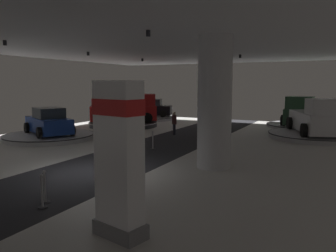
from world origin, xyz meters
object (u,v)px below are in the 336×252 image
at_px(pickup_truck_deep_right, 302,113).
at_px(display_platform_far_left, 124,124).
at_px(pickup_truck_far_left, 127,111).
at_px(display_car_mid_left, 49,122).
at_px(display_platform_mid_left, 49,136).
at_px(visitor_walking_far, 174,122).
at_px(brand_sign_pylon, 119,158).
at_px(display_platform_far_right, 314,135).
at_px(display_car_deep_left, 150,108).
at_px(pickup_truck_far_right, 317,119).
at_px(display_platform_deep_right, 302,125).
at_px(visitor_walking_near, 130,137).
at_px(display_platform_deep_left, 150,118).
at_px(column_right, 215,103).

bearing_deg(pickup_truck_deep_right, display_platform_far_left, -156.92).
height_order(pickup_truck_far_left, display_car_mid_left, pickup_truck_far_left).
xyz_separation_m(display_platform_mid_left, visitor_walking_far, (6.42, 5.17, 0.73)).
bearing_deg(brand_sign_pylon, display_car_mid_left, 141.42).
xyz_separation_m(pickup_truck_deep_right, display_car_mid_left, (-13.93, -13.24, -0.10)).
xyz_separation_m(display_platform_far_right, pickup_truck_far_left, (-14.31, -0.25, 1.12)).
xyz_separation_m(display_platform_far_left, pickup_truck_far_left, (0.26, 0.19, 1.10)).
bearing_deg(visitor_walking_far, display_car_deep_left, 128.57).
bearing_deg(pickup_truck_far_left, pickup_truck_far_right, -0.20).
xyz_separation_m(display_platform_far_right, display_platform_deep_right, (-1.22, 5.56, -0.04)).
relative_size(display_car_mid_left, visitor_walking_near, 2.87).
height_order(display_car_mid_left, visitor_walking_near, display_car_mid_left).
xyz_separation_m(pickup_truck_far_left, visitor_walking_far, (5.53, -2.57, -0.40)).
distance_m(display_platform_far_left, display_car_deep_left, 5.88).
bearing_deg(pickup_truck_far_right, display_platform_deep_left, 159.97).
bearing_deg(display_platform_far_right, display_platform_deep_left, 160.84).
distance_m(pickup_truck_far_left, pickup_truck_deep_right, 14.17).
distance_m(column_right, pickup_truck_far_right, 10.71).
bearing_deg(visitor_walking_near, display_car_mid_left, 167.02).
height_order(pickup_truck_deep_right, display_car_deep_left, pickup_truck_deep_right).
bearing_deg(visitor_walking_near, pickup_truck_deep_right, 65.75).
relative_size(display_platform_far_right, display_platform_deep_left, 1.15).
xyz_separation_m(brand_sign_pylon, pickup_truck_far_left, (-11.17, 17.35, -0.58)).
bearing_deg(display_platform_far_right, pickup_truck_far_right, -70.08).
xyz_separation_m(pickup_truck_far_right, display_platform_deep_left, (-15.41, 5.62, -1.09)).
height_order(display_platform_deep_right, visitor_walking_far, visitor_walking_far).
xyz_separation_m(display_platform_far_left, visitor_walking_near, (6.61, -9.23, 0.70)).
bearing_deg(visitor_walking_near, visitor_walking_far, 96.84).
relative_size(brand_sign_pylon, display_platform_far_right, 0.62).
bearing_deg(pickup_truck_deep_right, visitor_walking_near, -114.25).
xyz_separation_m(display_car_mid_left, visitor_walking_far, (6.39, 5.18, -0.17)).
relative_size(pickup_truck_far_right, display_platform_far_left, 1.00).
bearing_deg(display_platform_far_left, display_car_deep_left, 96.97).
bearing_deg(pickup_truck_deep_right, display_car_deep_left, 179.64).
bearing_deg(display_platform_mid_left, display_car_mid_left, -27.22).
bearing_deg(pickup_truck_far_right, display_platform_deep_right, 102.79).
bearing_deg(display_car_deep_left, display_platform_far_right, -19.23).
distance_m(pickup_truck_far_right, visitor_walking_far, 9.24).
height_order(display_platform_deep_right, visitor_walking_near, visitor_walking_near).
xyz_separation_m(pickup_truck_far_right, display_platform_far_left, (-14.68, -0.14, -1.06)).
bearing_deg(display_platform_mid_left, display_platform_deep_left, 90.45).
relative_size(brand_sign_pylon, display_car_deep_left, 0.79).
bearing_deg(display_platform_mid_left, visitor_walking_near, -13.04).
bearing_deg(brand_sign_pylon, display_platform_mid_left, 141.44).
distance_m(pickup_truck_far_right, display_platform_mid_left, 17.16).
height_order(display_platform_mid_left, display_car_mid_left, display_car_mid_left).
height_order(brand_sign_pylon, pickup_truck_far_left, brand_sign_pylon).
height_order(display_car_deep_left, visitor_walking_far, display_car_deep_left).
bearing_deg(visitor_walking_near, column_right, -8.21).
distance_m(display_platform_far_right, display_car_deep_left, 16.20).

